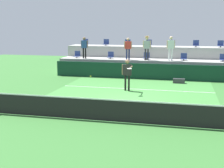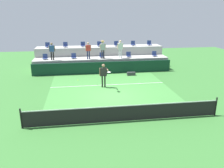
# 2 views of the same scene
# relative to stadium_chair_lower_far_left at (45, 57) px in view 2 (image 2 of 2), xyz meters

# --- Properties ---
(ground_plane) EXTENTS (40.00, 40.00, 0.00)m
(ground_plane) POSITION_rel_stadium_chair_lower_far_left_xyz_m (5.38, -7.23, -1.46)
(ground_plane) COLOR #336B2D
(court_inner_paint) EXTENTS (9.00, 10.00, 0.01)m
(court_inner_paint) POSITION_rel_stadium_chair_lower_far_left_xyz_m (5.38, -6.23, -1.46)
(court_inner_paint) COLOR #3D7F38
(court_inner_paint) RESTS_ON ground_plane
(court_service_line) EXTENTS (9.00, 0.06, 0.00)m
(court_service_line) POSITION_rel_stadium_chair_lower_far_left_xyz_m (5.38, -4.83, -1.46)
(court_service_line) COLOR white
(court_service_line) RESTS_ON ground_plane
(tennis_net) EXTENTS (10.48, 0.08, 1.07)m
(tennis_net) POSITION_rel_stadium_chair_lower_far_left_xyz_m (5.38, -11.23, -0.97)
(tennis_net) COLOR black
(tennis_net) RESTS_ON ground_plane
(sponsor_backboard) EXTENTS (13.00, 0.16, 1.10)m
(sponsor_backboard) POSITION_rel_stadium_chair_lower_far_left_xyz_m (5.38, -1.23, -0.91)
(sponsor_backboard) COLOR #0F3323
(sponsor_backboard) RESTS_ON ground_plane
(seating_tier_lower) EXTENTS (13.00, 1.80, 1.25)m
(seating_tier_lower) POSITION_rel_stadium_chair_lower_far_left_xyz_m (5.38, 0.07, -0.84)
(seating_tier_lower) COLOR #9E9E99
(seating_tier_lower) RESTS_ON ground_plane
(seating_tier_upper) EXTENTS (13.00, 1.80, 2.10)m
(seating_tier_upper) POSITION_rel_stadium_chair_lower_far_left_xyz_m (5.38, 1.87, -0.41)
(seating_tier_upper) COLOR #9E9E99
(seating_tier_upper) RESTS_ON ground_plane
(stadium_chair_lower_far_left) EXTENTS (0.44, 0.40, 0.52)m
(stadium_chair_lower_far_left) POSITION_rel_stadium_chair_lower_far_left_xyz_m (0.00, 0.00, 0.00)
(stadium_chair_lower_far_left) COLOR #2D2D33
(stadium_chair_lower_far_left) RESTS_ON seating_tier_lower
(stadium_chair_lower_left) EXTENTS (0.44, 0.40, 0.52)m
(stadium_chair_lower_left) POSITION_rel_stadium_chair_lower_far_left_xyz_m (2.67, 0.00, 0.00)
(stadium_chair_lower_left) COLOR #2D2D33
(stadium_chair_lower_left) RESTS_ON seating_tier_lower
(stadium_chair_lower_center) EXTENTS (0.44, 0.40, 0.52)m
(stadium_chair_lower_center) POSITION_rel_stadium_chair_lower_far_left_xyz_m (5.39, 0.00, 0.00)
(stadium_chair_lower_center) COLOR #2D2D33
(stadium_chair_lower_center) RESTS_ON seating_tier_lower
(stadium_chair_lower_right) EXTENTS (0.44, 0.40, 0.52)m
(stadium_chair_lower_right) POSITION_rel_stadium_chair_lower_far_left_xyz_m (8.06, 0.00, 0.00)
(stadium_chair_lower_right) COLOR #2D2D33
(stadium_chair_lower_right) RESTS_ON seating_tier_lower
(stadium_chair_lower_far_right) EXTENTS (0.44, 0.40, 0.52)m
(stadium_chair_lower_far_right) POSITION_rel_stadium_chair_lower_far_left_xyz_m (10.72, 0.00, 0.00)
(stadium_chair_lower_far_right) COLOR #2D2D33
(stadium_chair_lower_far_right) RESTS_ON seating_tier_lower
(stadium_chair_upper_far_left) EXTENTS (0.44, 0.40, 0.52)m
(stadium_chair_upper_far_left) POSITION_rel_stadium_chair_lower_far_left_xyz_m (0.08, 1.80, 0.85)
(stadium_chair_upper_far_left) COLOR #2D2D33
(stadium_chair_upper_far_left) RESTS_ON seating_tier_upper
(stadium_chair_upper_left) EXTENTS (0.44, 0.40, 0.52)m
(stadium_chair_upper_left) POSITION_rel_stadium_chair_lower_far_left_xyz_m (1.86, 1.80, 0.85)
(stadium_chair_upper_left) COLOR #2D2D33
(stadium_chair_upper_left) RESTS_ON seating_tier_upper
(stadium_chair_upper_mid_left) EXTENTS (0.44, 0.40, 0.52)m
(stadium_chair_upper_mid_left) POSITION_rel_stadium_chair_lower_far_left_xyz_m (3.63, 1.80, 0.85)
(stadium_chair_upper_mid_left) COLOR #2D2D33
(stadium_chair_upper_mid_left) RESTS_ON seating_tier_upper
(stadium_chair_upper_center) EXTENTS (0.44, 0.40, 0.52)m
(stadium_chair_upper_center) POSITION_rel_stadium_chair_lower_far_left_xyz_m (5.33, 1.80, 0.85)
(stadium_chair_upper_center) COLOR #2D2D33
(stadium_chair_upper_center) RESTS_ON seating_tier_upper
(stadium_chair_upper_mid_right) EXTENTS (0.44, 0.40, 0.52)m
(stadium_chair_upper_mid_right) POSITION_rel_stadium_chair_lower_far_left_xyz_m (7.11, 1.80, 0.85)
(stadium_chair_upper_mid_right) COLOR #2D2D33
(stadium_chair_upper_mid_right) RESTS_ON seating_tier_upper
(stadium_chair_upper_right) EXTENTS (0.44, 0.40, 0.52)m
(stadium_chair_upper_right) POSITION_rel_stadium_chair_lower_far_left_xyz_m (8.92, 1.80, 0.85)
(stadium_chair_upper_right) COLOR #2D2D33
(stadium_chair_upper_right) RESTS_ON seating_tier_upper
(stadium_chair_upper_far_right) EXTENTS (0.44, 0.40, 0.52)m
(stadium_chair_upper_far_right) POSITION_rel_stadium_chair_lower_far_left_xyz_m (10.70, 1.80, 0.85)
(stadium_chair_upper_far_right) COLOR #2D2D33
(stadium_chair_upper_far_right) RESTS_ON seating_tier_upper
(tennis_player) EXTENTS (0.75, 1.23, 1.82)m
(tennis_player) POSITION_rel_stadium_chair_lower_far_left_xyz_m (4.95, -5.37, -0.33)
(tennis_player) COLOR black
(tennis_player) RESTS_ON ground_plane
(spectator_in_white) EXTENTS (0.57, 0.24, 1.61)m
(spectator_in_white) POSITION_rel_stadium_chair_lower_far_left_xyz_m (0.73, -0.38, 0.75)
(spectator_in_white) COLOR black
(spectator_in_white) RESTS_ON seating_tier_lower
(spectator_in_grey) EXTENTS (0.56, 0.26, 1.58)m
(spectator_in_grey) POSITION_rel_stadium_chair_lower_far_left_xyz_m (4.06, -0.38, 0.73)
(spectator_in_grey) COLOR navy
(spectator_in_grey) RESTS_ON seating_tier_lower
(spectator_with_hat) EXTENTS (0.59, 0.44, 1.73)m
(spectator_with_hat) POSITION_rel_stadium_chair_lower_far_left_xyz_m (5.44, -0.38, 0.85)
(spectator_with_hat) COLOR #2D2D33
(spectator_with_hat) RESTS_ON seating_tier_lower
(spectator_leaning_on_rail) EXTENTS (0.60, 0.28, 1.72)m
(spectator_leaning_on_rail) POSITION_rel_stadium_chair_lower_far_left_xyz_m (7.13, -0.38, 0.82)
(spectator_leaning_on_rail) COLOR white
(spectator_leaning_on_rail) RESTS_ON seating_tier_lower
(tennis_ball) EXTENTS (0.07, 0.07, 0.07)m
(tennis_ball) POSITION_rel_stadium_chair_lower_far_left_xyz_m (3.01, -6.19, -0.55)
(tennis_ball) COLOR #CCE033
(equipment_bag) EXTENTS (0.76, 0.28, 0.30)m
(equipment_bag) POSITION_rel_stadium_chair_lower_far_left_xyz_m (7.82, -2.28, -1.31)
(equipment_bag) COLOR #333338
(equipment_bag) RESTS_ON ground_plane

